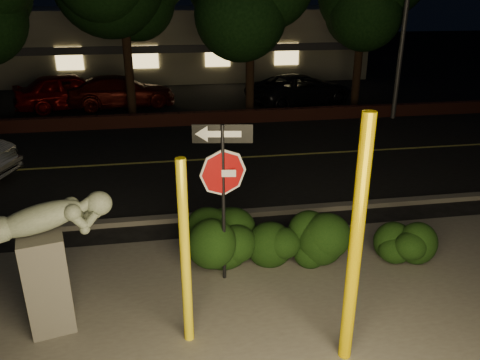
% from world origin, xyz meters
% --- Properties ---
extents(ground, '(90.00, 90.00, 0.00)m').
position_xyz_m(ground, '(0.00, 10.00, 0.00)').
color(ground, black).
rests_on(ground, ground).
extents(patio, '(14.00, 6.00, 0.02)m').
position_xyz_m(patio, '(0.00, -1.00, 0.01)').
color(patio, '#4C4944').
rests_on(patio, ground).
extents(road, '(80.00, 8.00, 0.01)m').
position_xyz_m(road, '(0.00, 7.00, 0.01)').
color(road, black).
rests_on(road, ground).
extents(lane_marking, '(80.00, 0.12, 0.00)m').
position_xyz_m(lane_marking, '(0.00, 7.00, 0.02)').
color(lane_marking, '#B3AD47').
rests_on(lane_marking, road).
extents(curb, '(80.00, 0.25, 0.12)m').
position_xyz_m(curb, '(0.00, 2.90, 0.06)').
color(curb, '#4C4944').
rests_on(curb, ground).
extents(brick_wall, '(40.00, 0.35, 0.50)m').
position_xyz_m(brick_wall, '(0.00, 11.30, 0.25)').
color(brick_wall, '#461D16').
rests_on(brick_wall, ground).
extents(parking_lot, '(40.00, 12.00, 0.01)m').
position_xyz_m(parking_lot, '(0.00, 17.00, 0.01)').
color(parking_lot, black).
rests_on(parking_lot, ground).
extents(building, '(22.00, 10.20, 4.00)m').
position_xyz_m(building, '(0.00, 24.99, 2.00)').
color(building, slate).
rests_on(building, ground).
extents(yellow_pole_left, '(0.14, 0.14, 2.90)m').
position_xyz_m(yellow_pole_left, '(-1.04, -1.12, 1.45)').
color(yellow_pole_left, yellow).
rests_on(yellow_pole_left, ground).
extents(yellow_pole_right, '(0.18, 0.18, 3.60)m').
position_xyz_m(yellow_pole_right, '(1.14, -1.84, 1.80)').
color(yellow_pole_right, '#D8B400').
rests_on(yellow_pole_right, ground).
extents(signpost, '(0.98, 0.19, 2.91)m').
position_xyz_m(signpost, '(-0.30, 0.40, 2.07)').
color(signpost, black).
rests_on(signpost, ground).
extents(sculpture, '(2.02, 0.95, 2.15)m').
position_xyz_m(sculpture, '(-3.06, -0.46, 1.33)').
color(sculpture, '#4C4944').
rests_on(sculpture, ground).
extents(hedge_center, '(2.34, 1.40, 1.14)m').
position_xyz_m(hedge_center, '(-0.25, 0.91, 0.57)').
color(hedge_center, black).
rests_on(hedge_center, ground).
extents(hedge_right, '(1.93, 1.09, 1.24)m').
position_xyz_m(hedge_right, '(1.09, 0.83, 0.62)').
color(hedge_right, black).
rests_on(hedge_right, ground).
extents(hedge_far_right, '(1.51, 1.12, 0.95)m').
position_xyz_m(hedge_far_right, '(3.26, 0.45, 0.47)').
color(hedge_far_right, black).
rests_on(hedge_far_right, ground).
extents(parked_car_red, '(5.10, 3.18, 1.62)m').
position_xyz_m(parked_car_red, '(-5.23, 14.96, 0.81)').
color(parked_car_red, '#6E0505').
rests_on(parked_car_red, ground).
extents(parked_car_darkred, '(5.09, 2.70, 1.41)m').
position_xyz_m(parked_car_darkred, '(-3.06, 14.99, 0.70)').
color(parked_car_darkred, '#460A06').
rests_on(parked_car_darkred, ground).
extents(parked_car_dark, '(5.57, 3.96, 1.41)m').
position_xyz_m(parked_car_dark, '(5.14, 14.11, 0.70)').
color(parked_car_dark, black).
rests_on(parked_car_dark, ground).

